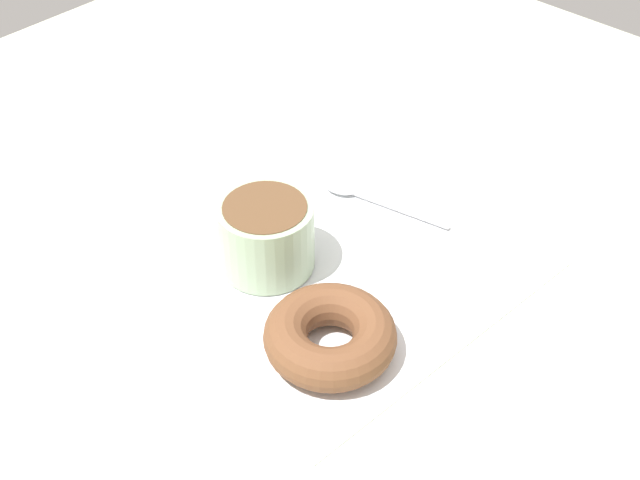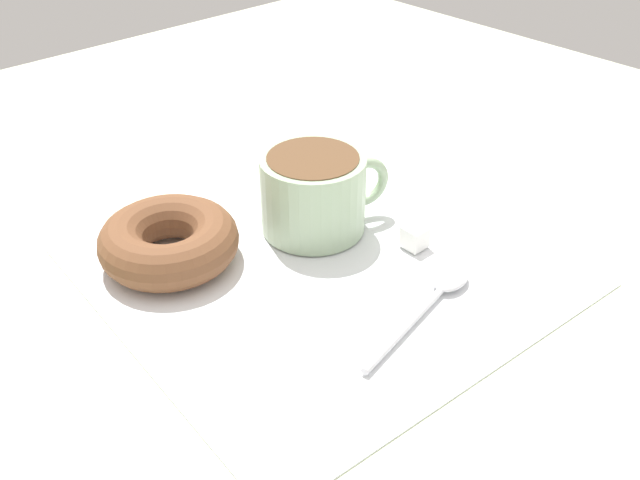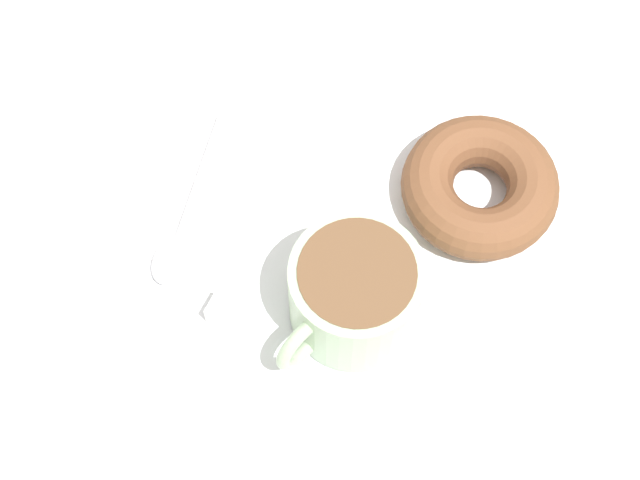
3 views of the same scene
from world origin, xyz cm
name	(u,v)px [view 3 (image 3 of 3)]	position (x,y,z in cm)	size (l,w,h in cm)	color
ground_plane	(318,257)	(0.00, 0.00, -1.00)	(120.00, 120.00, 2.00)	beige
napkin	(320,253)	(-0.23, 0.14, 0.15)	(32.87, 32.87, 0.30)	white
coffee_cup	(354,293)	(-4.20, 3.20, 3.80)	(8.76, 11.21, 6.72)	#9EB793
donut	(480,187)	(-8.37, -8.56, 2.14)	(11.08, 11.08, 3.68)	brown
spoon	(179,235)	(9.07, 3.52, 0.70)	(4.28, 13.95, 0.90)	silver
sugar_cube	(223,311)	(3.49, 7.26, 1.20)	(1.80, 1.80, 1.80)	white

